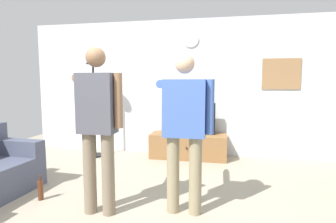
{
  "coord_description": "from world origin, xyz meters",
  "views": [
    {
      "loc": [
        0.77,
        -2.45,
        1.44
      ],
      "look_at": [
        0.05,
        1.2,
        1.05
      ],
      "focal_mm": 28.54,
      "sensor_mm": 36.0,
      "label": 1
    }
  ],
  "objects_px": {
    "floor_lamp": "(94,86)",
    "person_standing_nearer_lamp": "(98,121)",
    "tv_stand": "(188,146)",
    "framed_picture": "(281,74)",
    "television": "(189,118)",
    "wall_clock": "(191,39)",
    "person_standing_nearer_couch": "(185,124)",
    "beverage_bottle": "(41,190)"
  },
  "relations": [
    {
      "from": "floor_lamp",
      "to": "person_standing_nearer_lamp",
      "type": "relative_size",
      "value": 1.07
    },
    {
      "from": "person_standing_nearer_lamp",
      "to": "tv_stand",
      "type": "bearing_deg",
      "value": 73.48
    },
    {
      "from": "framed_picture",
      "to": "television",
      "type": "bearing_deg",
      "value": -171.68
    },
    {
      "from": "tv_stand",
      "to": "floor_lamp",
      "type": "relative_size",
      "value": 0.75
    },
    {
      "from": "framed_picture",
      "to": "person_standing_nearer_lamp",
      "type": "xyz_separation_m",
      "value": [
        -2.41,
        -2.68,
        -0.59
      ]
    },
    {
      "from": "tv_stand",
      "to": "television",
      "type": "distance_m",
      "value": 0.54
    },
    {
      "from": "wall_clock",
      "to": "floor_lamp",
      "type": "height_order",
      "value": "wall_clock"
    },
    {
      "from": "person_standing_nearer_couch",
      "to": "person_standing_nearer_lamp",
      "type": "bearing_deg",
      "value": -168.22
    },
    {
      "from": "framed_picture",
      "to": "floor_lamp",
      "type": "bearing_deg",
      "value": -171.66
    },
    {
      "from": "television",
      "to": "floor_lamp",
      "type": "distance_m",
      "value": 1.95
    },
    {
      "from": "framed_picture",
      "to": "floor_lamp",
      "type": "height_order",
      "value": "floor_lamp"
    },
    {
      "from": "framed_picture",
      "to": "person_standing_nearer_lamp",
      "type": "distance_m",
      "value": 3.65
    },
    {
      "from": "framed_picture",
      "to": "person_standing_nearer_lamp",
      "type": "height_order",
      "value": "framed_picture"
    },
    {
      "from": "framed_picture",
      "to": "wall_clock",
      "type": "bearing_deg",
      "value": -179.83
    },
    {
      "from": "floor_lamp",
      "to": "person_standing_nearer_lamp",
      "type": "bearing_deg",
      "value": -62.51
    },
    {
      "from": "tv_stand",
      "to": "television",
      "type": "bearing_deg",
      "value": 90.0
    },
    {
      "from": "tv_stand",
      "to": "person_standing_nearer_lamp",
      "type": "relative_size",
      "value": 0.8
    },
    {
      "from": "television",
      "to": "framed_picture",
      "type": "distance_m",
      "value": 1.92
    },
    {
      "from": "framed_picture",
      "to": "person_standing_nearer_couch",
      "type": "distance_m",
      "value": 2.96
    },
    {
      "from": "television",
      "to": "person_standing_nearer_lamp",
      "type": "distance_m",
      "value": 2.54
    },
    {
      "from": "floor_lamp",
      "to": "beverage_bottle",
      "type": "height_order",
      "value": "floor_lamp"
    },
    {
      "from": "tv_stand",
      "to": "beverage_bottle",
      "type": "distance_m",
      "value": 2.73
    },
    {
      "from": "framed_picture",
      "to": "beverage_bottle",
      "type": "xyz_separation_m",
      "value": [
        -3.28,
        -2.52,
        -1.49
      ]
    },
    {
      "from": "framed_picture",
      "to": "beverage_bottle",
      "type": "relative_size",
      "value": 2.17
    },
    {
      "from": "wall_clock",
      "to": "television",
      "type": "bearing_deg",
      "value": -90.0
    },
    {
      "from": "floor_lamp",
      "to": "beverage_bottle",
      "type": "bearing_deg",
      "value": -82.79
    },
    {
      "from": "floor_lamp",
      "to": "beverage_bottle",
      "type": "relative_size",
      "value": 6.19
    },
    {
      "from": "person_standing_nearer_couch",
      "to": "wall_clock",
      "type": "bearing_deg",
      "value": 94.93
    },
    {
      "from": "tv_stand",
      "to": "beverage_bottle",
      "type": "xyz_separation_m",
      "value": [
        -1.58,
        -2.22,
        -0.11
      ]
    },
    {
      "from": "television",
      "to": "person_standing_nearer_lamp",
      "type": "relative_size",
      "value": 0.55
    },
    {
      "from": "wall_clock",
      "to": "floor_lamp",
      "type": "bearing_deg",
      "value": -164.36
    },
    {
      "from": "framed_picture",
      "to": "person_standing_nearer_lamp",
      "type": "bearing_deg",
      "value": -131.94
    },
    {
      "from": "wall_clock",
      "to": "beverage_bottle",
      "type": "bearing_deg",
      "value": -122.11
    },
    {
      "from": "wall_clock",
      "to": "person_standing_nearer_lamp",
      "type": "relative_size",
      "value": 0.17
    },
    {
      "from": "television",
      "to": "floor_lamp",
      "type": "height_order",
      "value": "floor_lamp"
    },
    {
      "from": "floor_lamp",
      "to": "person_standing_nearer_lamp",
      "type": "distance_m",
      "value": 2.46
    },
    {
      "from": "television",
      "to": "floor_lamp",
      "type": "xyz_separation_m",
      "value": [
        -1.83,
        -0.27,
        0.62
      ]
    },
    {
      "from": "wall_clock",
      "to": "person_standing_nearer_couch",
      "type": "relative_size",
      "value": 0.17
    },
    {
      "from": "wall_clock",
      "to": "person_standing_nearer_couch",
      "type": "distance_m",
      "value": 2.81
    },
    {
      "from": "television",
      "to": "framed_picture",
      "type": "height_order",
      "value": "framed_picture"
    },
    {
      "from": "person_standing_nearer_couch",
      "to": "television",
      "type": "bearing_deg",
      "value": 95.46
    },
    {
      "from": "wall_clock",
      "to": "person_standing_nearer_couch",
      "type": "xyz_separation_m",
      "value": [
        0.21,
        -2.48,
        -1.3
      ]
    }
  ]
}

